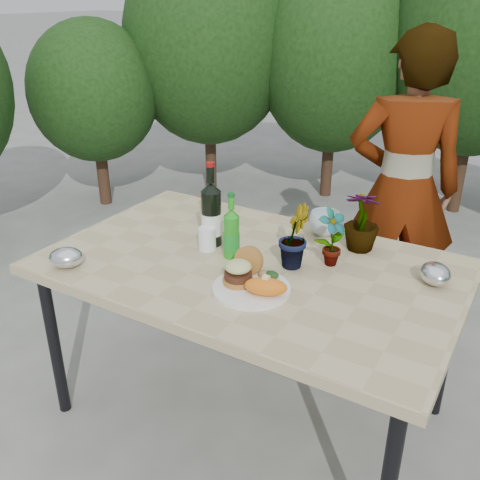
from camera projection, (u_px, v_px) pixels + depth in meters
The scene contains 18 objects.
ground at pixel (249, 409), 2.42m from camera, with size 80.00×80.00×0.00m, color slate.
patio_table at pixel (250, 275), 2.12m from camera, with size 1.60×1.00×0.75m.
shrub_hedge at pixel (361, 91), 3.28m from camera, with size 6.93×5.12×2.29m.
dinner_plate at pixel (251, 289), 1.90m from camera, with size 0.28×0.28×0.01m, color white.
burger_stack at pixel (241, 270), 1.92m from camera, with size 0.11×0.16×0.11m.
sweet_potato at pixel (266, 287), 1.84m from camera, with size 0.15×0.08×0.06m, color orange.
grilled_veg at pixel (268, 274), 1.96m from camera, with size 0.08×0.05×0.03m.
wine_bottle at pixel (211, 215), 2.20m from camera, with size 0.09×0.09×0.36m.
sparkling_water at pixel (231, 234), 2.10m from camera, with size 0.07×0.07×0.27m.
plastic_cup at pixel (207, 239), 2.19m from camera, with size 0.07×0.07×0.10m, color white.
seedling_left at pixel (332, 238), 2.03m from camera, with size 0.12×0.08×0.23m, color #245C1F.
seedling_mid at pixel (294, 236), 2.03m from camera, with size 0.14×0.11×0.25m, color #25571E.
seedling_right at pixel (362, 221), 2.16m from camera, with size 0.14×0.14×0.25m, color #275A1E.
blue_bowl at pixel (325, 223), 2.32m from camera, with size 0.13×0.13×0.11m, color silver.
foil_packet_left at pixel (66, 258), 2.05m from camera, with size 0.13×0.11×0.08m, color silver.
foil_packet_right at pixel (435, 274), 1.94m from camera, with size 0.13×0.11×0.08m, color silver.
person at pixel (403, 190), 2.73m from camera, with size 0.58×0.38×1.59m, color #9C604E.
terracotta_pot at pixel (202, 206), 4.50m from camera, with size 0.17×0.17×0.14m.
Camera 1 is at (0.92, -1.62, 1.72)m, focal length 40.00 mm.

